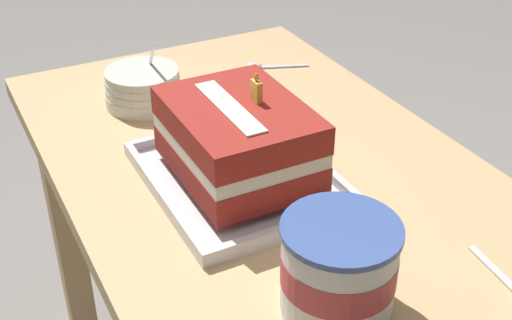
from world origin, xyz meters
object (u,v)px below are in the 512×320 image
bowl_stack (143,87)px  serving_spoon_by_bowls (261,66)px  foil_tray (239,179)px  ice_cream_tub (339,268)px  birthday_cake (238,139)px

bowl_stack → serving_spoon_by_bowls: size_ratio=1.10×
foil_tray → bowl_stack: (-0.33, -0.04, 0.03)m
bowl_stack → serving_spoon_by_bowls: (-0.04, 0.27, -0.03)m
bowl_stack → ice_cream_tub: (0.63, 0.03, 0.03)m
birthday_cake → ice_cream_tub: 0.30m
bowl_stack → ice_cream_tub: bowl_stack is taller
birthday_cake → bowl_stack: birthday_cake is taller
bowl_stack → birthday_cake: bearing=7.0°
bowl_stack → serving_spoon_by_bowls: bowl_stack is taller
birthday_cake → serving_spoon_by_bowls: bearing=147.9°
birthday_cake → bowl_stack: bearing=-173.0°
serving_spoon_by_bowls → birthday_cake: bearing=-32.1°
serving_spoon_by_bowls → ice_cream_tub: bearing=-20.2°
bowl_stack → ice_cream_tub: bearing=2.3°
foil_tray → ice_cream_tub: ice_cream_tub is taller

